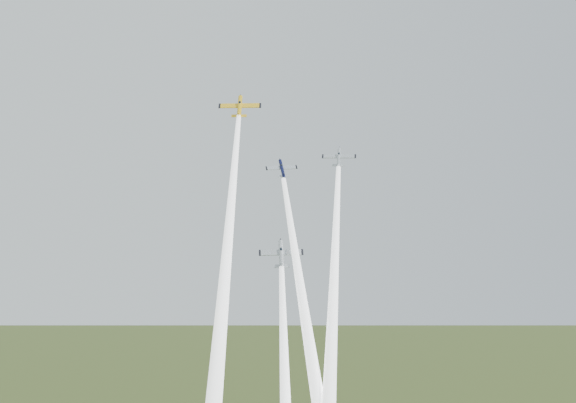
{
  "coord_description": "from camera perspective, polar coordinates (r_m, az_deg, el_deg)",
  "views": [
    {
      "loc": [
        -41.19,
        -136.28,
        79.4
      ],
      "look_at": [
        0.0,
        -6.0,
        92.0
      ],
      "focal_mm": 45.0,
      "sensor_mm": 36.0,
      "label": 1
    }
  ],
  "objects": [
    {
      "name": "plane_yellow",
      "position": [
        148.02,
        -3.84,
        7.48
      ],
      "size": [
        10.28,
        9.04,
        7.51
      ],
      "primitive_type": null,
      "rotation": [
        0.86,
        -0.01,
        -0.31
      ],
      "color": "yellow"
    },
    {
      "name": "smoke_trail_yellow",
      "position": [
        117.5,
        -4.9,
        -4.6
      ],
      "size": [
        18.36,
        50.02,
        59.46
      ],
      "primitive_type": null,
      "rotation": [
        -0.71,
        0.0,
        -0.31
      ],
      "color": "white"
    },
    {
      "name": "plane_navy",
      "position": [
        147.34,
        -0.48,
        2.62
      ],
      "size": [
        6.83,
        5.88,
        6.0
      ],
      "primitive_type": null,
      "rotation": [
        0.86,
        -0.07,
        -0.14
      ],
      "color": "#0C1037"
    },
    {
      "name": "smoke_trail_navy",
      "position": [
        121.61,
        1.41,
        -9.44
      ],
      "size": [
        9.12,
        47.78,
        54.99
      ],
      "primitive_type": null,
      "rotation": [
        -0.71,
        0.0,
        -0.14
      ],
      "color": "white"
    },
    {
      "name": "plane_silver_right",
      "position": [
        149.22,
        4.04,
        3.51
      ],
      "size": [
        8.74,
        7.82,
        6.14
      ],
      "primitive_type": null,
      "rotation": [
        0.86,
        0.02,
        -0.42
      ],
      "color": "#AFB6BE"
    },
    {
      "name": "smoke_trail_silver_right",
      "position": [
        121.95,
        3.55,
        -8.63
      ],
      "size": [
        22.64,
        46.01,
        56.65
      ],
      "primitive_type": null,
      "rotation": [
        -0.71,
        0.0,
        -0.42
      ],
      "color": "white"
    },
    {
      "name": "plane_silver_low",
      "position": [
        131.56,
        -0.54,
        -4.18
      ],
      "size": [
        9.41,
        8.19,
        7.12
      ],
      "primitive_type": null,
      "rotation": [
        0.86,
        -0.02,
        -0.26
      ],
      "color": "#A4AAB1"
    }
  ]
}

